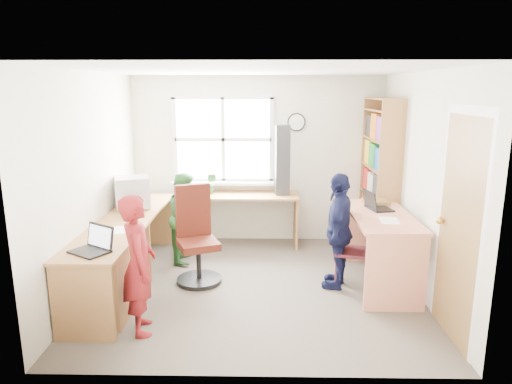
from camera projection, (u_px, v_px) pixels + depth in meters
room at (257, 180)px, 5.07m from camera, size 3.64×3.44×2.44m
l_desk at (134, 256)px, 4.89m from camera, size 2.38×2.95×0.75m
right_desk at (380, 233)px, 5.19m from camera, size 0.67×1.44×0.83m
bookshelf at (379, 181)px, 6.15m from camera, size 0.30×1.02×2.10m
swivel_chair at (196, 241)px, 5.31m from camera, size 0.68×0.68×1.13m
wooden_chair at (347, 246)px, 5.17m from camera, size 0.46×0.46×0.86m
crt_monitor at (133, 192)px, 5.69m from camera, size 0.49×0.47×0.40m
laptop_left at (94, 245)px, 4.19m from camera, size 0.44×0.43×0.24m
laptop_right at (375, 205)px, 5.33m from camera, size 0.34×0.38×0.23m
speaker_a at (133, 208)px, 5.35m from camera, size 0.11×0.11×0.19m
speaker_b at (146, 197)px, 5.92m from camera, size 0.10×0.10×0.19m
cd_tower at (282, 160)px, 6.37m from camera, size 0.22×0.20×0.98m
game_box at (375, 202)px, 5.58m from camera, size 0.32×0.32×0.05m
paper_a at (121, 230)px, 4.83m from camera, size 0.29×0.34×0.00m
paper_b at (389, 220)px, 4.88m from camera, size 0.22×0.29×0.00m
potted_plant at (211, 183)px, 6.48m from camera, size 0.20×0.18×0.30m
person_red at (139, 265)px, 4.14m from camera, size 0.44×0.55×1.30m
person_green at (186, 217)px, 5.92m from camera, size 0.46×0.58×1.17m
person_navy at (339, 231)px, 5.11m from camera, size 0.53×0.83×1.32m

